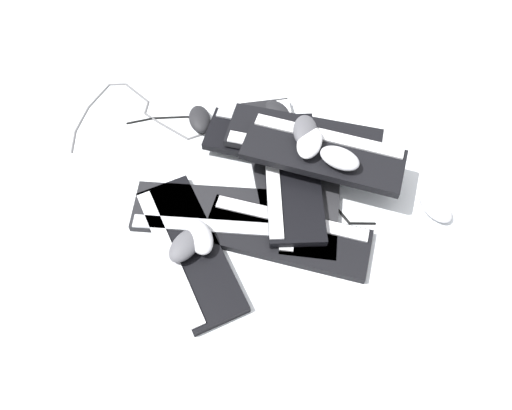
{
  "coord_description": "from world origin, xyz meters",
  "views": [
    {
      "loc": [
        -0.35,
        0.65,
        1.19
      ],
      "look_at": [
        -0.03,
        0.02,
        0.06
      ],
      "focal_mm": 35.0,
      "sensor_mm": 36.0,
      "label": 1
    }
  ],
  "objects_px": {
    "mouse_7": "(435,207)",
    "keyboard_6": "(281,141)",
    "mouse_0": "(200,119)",
    "mouse_5": "(199,237)",
    "keyboard_0": "(213,212)",
    "keyboard_3": "(311,190)",
    "keyboard_8": "(323,154)",
    "mouse_1": "(310,143)",
    "mouse_6": "(340,158)",
    "keyboard_7": "(304,138)",
    "keyboard_5": "(291,175)",
    "mouse_2": "(186,245)",
    "mouse_4": "(305,131)",
    "mouse_3": "(278,112)",
    "keyboard_2": "(287,236)",
    "keyboard_1": "(189,250)",
    "keyboard_4": "(277,157)"
  },
  "relations": [
    {
      "from": "keyboard_6",
      "to": "keyboard_3",
      "type": "bearing_deg",
      "value": 145.57
    },
    {
      "from": "mouse_1",
      "to": "mouse_2",
      "type": "height_order",
      "value": "mouse_1"
    },
    {
      "from": "keyboard_3",
      "to": "keyboard_4",
      "type": "relative_size",
      "value": 1.05
    },
    {
      "from": "keyboard_7",
      "to": "keyboard_5",
      "type": "bearing_deg",
      "value": 97.67
    },
    {
      "from": "keyboard_7",
      "to": "mouse_1",
      "type": "relative_size",
      "value": 4.21
    },
    {
      "from": "keyboard_8",
      "to": "keyboard_3",
      "type": "bearing_deg",
      "value": 91.51
    },
    {
      "from": "keyboard_5",
      "to": "mouse_6",
      "type": "distance_m",
      "value": 0.16
    },
    {
      "from": "mouse_2",
      "to": "mouse_4",
      "type": "relative_size",
      "value": 1.0
    },
    {
      "from": "keyboard_1",
      "to": "keyboard_4",
      "type": "xyz_separation_m",
      "value": [
        -0.08,
        -0.38,
        0.0
      ]
    },
    {
      "from": "mouse_6",
      "to": "mouse_7",
      "type": "height_order",
      "value": "mouse_6"
    },
    {
      "from": "mouse_2",
      "to": "mouse_4",
      "type": "height_order",
      "value": "mouse_4"
    },
    {
      "from": "keyboard_0",
      "to": "keyboard_1",
      "type": "xyz_separation_m",
      "value": [
        0.0,
        0.13,
        0.0
      ]
    },
    {
      "from": "keyboard_0",
      "to": "keyboard_3",
      "type": "xyz_separation_m",
      "value": [
        -0.21,
        -0.19,
        0.0
      ]
    },
    {
      "from": "keyboard_6",
      "to": "mouse_3",
      "type": "distance_m",
      "value": 0.14
    },
    {
      "from": "keyboard_3",
      "to": "mouse_4",
      "type": "distance_m",
      "value": 0.17
    },
    {
      "from": "keyboard_7",
      "to": "mouse_1",
      "type": "xyz_separation_m",
      "value": [
        -0.04,
        0.06,
        0.07
      ]
    },
    {
      "from": "keyboard_2",
      "to": "keyboard_7",
      "type": "xyz_separation_m",
      "value": [
        0.08,
        -0.28,
        0.06
      ]
    },
    {
      "from": "keyboard_3",
      "to": "keyboard_7",
      "type": "xyz_separation_m",
      "value": [
        0.08,
        -0.11,
        0.06
      ]
    },
    {
      "from": "keyboard_2",
      "to": "keyboard_3",
      "type": "height_order",
      "value": "same"
    },
    {
      "from": "keyboard_1",
      "to": "mouse_6",
      "type": "relative_size",
      "value": 4.0
    },
    {
      "from": "keyboard_6",
      "to": "keyboard_4",
      "type": "bearing_deg",
      "value": 101.1
    },
    {
      "from": "mouse_3",
      "to": "mouse_4",
      "type": "height_order",
      "value": "mouse_4"
    },
    {
      "from": "mouse_6",
      "to": "mouse_7",
      "type": "bearing_deg",
      "value": -166.14
    },
    {
      "from": "mouse_1",
      "to": "mouse_3",
      "type": "distance_m",
      "value": 0.26
    },
    {
      "from": "keyboard_0",
      "to": "keyboard_1",
      "type": "distance_m",
      "value": 0.13
    },
    {
      "from": "mouse_0",
      "to": "mouse_5",
      "type": "distance_m",
      "value": 0.43
    },
    {
      "from": "keyboard_1",
      "to": "mouse_5",
      "type": "bearing_deg",
      "value": -121.39
    },
    {
      "from": "keyboard_0",
      "to": "keyboard_2",
      "type": "bearing_deg",
      "value": -173.88
    },
    {
      "from": "mouse_2",
      "to": "mouse_7",
      "type": "height_order",
      "value": "mouse_2"
    },
    {
      "from": "keyboard_5",
      "to": "mouse_2",
      "type": "relative_size",
      "value": 4.16
    },
    {
      "from": "keyboard_0",
      "to": "mouse_7",
      "type": "distance_m",
      "value": 0.61
    },
    {
      "from": "keyboard_0",
      "to": "mouse_3",
      "type": "height_order",
      "value": "mouse_3"
    },
    {
      "from": "mouse_4",
      "to": "mouse_7",
      "type": "relative_size",
      "value": 1.0
    },
    {
      "from": "keyboard_4",
      "to": "mouse_1",
      "type": "height_order",
      "value": "mouse_1"
    },
    {
      "from": "keyboard_6",
      "to": "mouse_5",
      "type": "height_order",
      "value": "mouse_5"
    },
    {
      "from": "keyboard_6",
      "to": "keyboard_8",
      "type": "bearing_deg",
      "value": 166.61
    },
    {
      "from": "mouse_5",
      "to": "keyboard_0",
      "type": "bearing_deg",
      "value": -38.67
    },
    {
      "from": "keyboard_4",
      "to": "mouse_7",
      "type": "bearing_deg",
      "value": -175.38
    },
    {
      "from": "mouse_7",
      "to": "keyboard_6",
      "type": "bearing_deg",
      "value": 31.21
    },
    {
      "from": "keyboard_4",
      "to": "mouse_4",
      "type": "relative_size",
      "value": 4.04
    },
    {
      "from": "mouse_0",
      "to": "mouse_3",
      "type": "height_order",
      "value": "same"
    },
    {
      "from": "keyboard_2",
      "to": "keyboard_5",
      "type": "xyz_separation_m",
      "value": [
        0.07,
        -0.17,
        0.03
      ]
    },
    {
      "from": "keyboard_1",
      "to": "keyboard_8",
      "type": "bearing_deg",
      "value": -118.56
    },
    {
      "from": "mouse_1",
      "to": "mouse_2",
      "type": "distance_m",
      "value": 0.43
    },
    {
      "from": "keyboard_8",
      "to": "mouse_1",
      "type": "distance_m",
      "value": 0.06
    },
    {
      "from": "keyboard_1",
      "to": "keyboard_6",
      "type": "bearing_deg",
      "value": -99.18
    },
    {
      "from": "keyboard_2",
      "to": "keyboard_1",
      "type": "bearing_deg",
      "value": 35.72
    },
    {
      "from": "keyboard_1",
      "to": "mouse_4",
      "type": "bearing_deg",
      "value": -109.21
    },
    {
      "from": "keyboard_1",
      "to": "keyboard_6",
      "type": "xyz_separation_m",
      "value": [
        -0.07,
        -0.42,
        0.03
      ]
    },
    {
      "from": "keyboard_0",
      "to": "mouse_2",
      "type": "height_order",
      "value": "mouse_2"
    }
  ]
}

